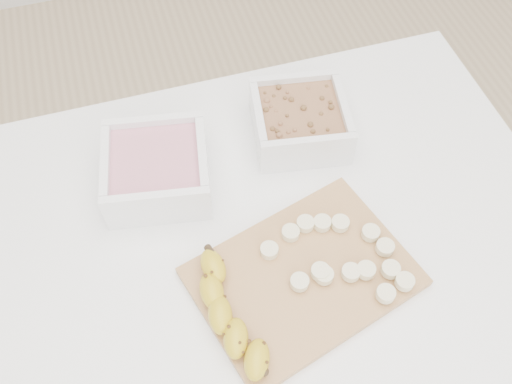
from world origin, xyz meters
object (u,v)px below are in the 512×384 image
object	(u,v)px
bowl_yogurt	(157,169)
banana	(231,316)
table	(261,254)
bowl_granola	(300,120)
cutting_board	(303,277)

from	to	relation	value
bowl_yogurt	banana	xyz separation A→B (m)	(0.05, -0.28, -0.01)
table	bowl_yogurt	size ratio (longest dim) A/B	5.08
bowl_yogurt	bowl_granola	world-z (taller)	bowl_yogurt
bowl_yogurt	cutting_board	world-z (taller)	bowl_yogurt
bowl_yogurt	banana	distance (m)	0.29
bowl_yogurt	table	bearing A→B (deg)	-43.72
bowl_granola	cutting_board	bearing A→B (deg)	-107.94
bowl_granola	cutting_board	xyz separation A→B (m)	(-0.09, -0.28, -0.03)
bowl_granola	bowl_yogurt	bearing A→B (deg)	-172.86
cutting_board	banana	size ratio (longest dim) A/B	1.57
cutting_board	banana	distance (m)	0.13
bowl_yogurt	cutting_board	bearing A→B (deg)	-54.16
bowl_granola	cutting_board	world-z (taller)	bowl_granola
bowl_granola	banana	xyz separation A→B (m)	(-0.21, -0.31, -0.01)
bowl_granola	banana	bearing A→B (deg)	-124.25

